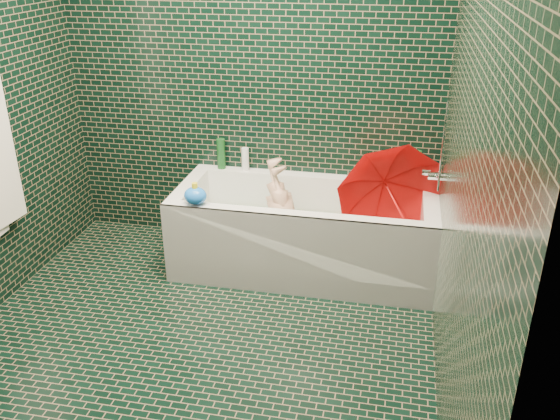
% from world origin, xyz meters
% --- Properties ---
extents(floor, '(2.80, 2.80, 0.00)m').
position_xyz_m(floor, '(0.00, 0.00, 0.00)').
color(floor, black).
rests_on(floor, ground).
extents(wall_back, '(2.80, 0.00, 2.80)m').
position_xyz_m(wall_back, '(0.00, 1.40, 1.25)').
color(wall_back, black).
rests_on(wall_back, floor).
extents(wall_right, '(0.00, 2.80, 2.80)m').
position_xyz_m(wall_right, '(1.30, 0.00, 1.25)').
color(wall_right, black).
rests_on(wall_right, floor).
extents(bathtub, '(1.70, 0.75, 0.55)m').
position_xyz_m(bathtub, '(0.45, 1.01, 0.21)').
color(bathtub, white).
rests_on(bathtub, floor).
extents(bath_mat, '(1.35, 0.47, 0.01)m').
position_xyz_m(bath_mat, '(0.45, 1.02, 0.16)').
color(bath_mat, green).
rests_on(bath_mat, bathtub).
extents(water, '(1.48, 0.53, 0.00)m').
position_xyz_m(water, '(0.45, 1.02, 0.30)').
color(water, silver).
rests_on(water, bathtub).
extents(faucet, '(0.18, 0.19, 0.55)m').
position_xyz_m(faucet, '(1.26, 1.02, 0.77)').
color(faucet, silver).
rests_on(faucet, wall_right).
extents(child, '(0.96, 0.58, 0.37)m').
position_xyz_m(child, '(0.34, 1.02, 0.31)').
color(child, tan).
rests_on(child, bathtub).
extents(umbrella, '(0.92, 0.93, 0.80)m').
position_xyz_m(umbrella, '(1.03, 0.95, 0.56)').
color(umbrella, red).
rests_on(umbrella, bathtub).
extents(soap_bottle_a, '(0.14, 0.14, 0.28)m').
position_xyz_m(soap_bottle_a, '(1.25, 1.35, 0.55)').
color(soap_bottle_a, white).
rests_on(soap_bottle_a, bathtub).
extents(soap_bottle_b, '(0.12, 0.12, 0.21)m').
position_xyz_m(soap_bottle_b, '(1.23, 1.34, 0.55)').
color(soap_bottle_b, '#541C6B').
rests_on(soap_bottle_b, bathtub).
extents(soap_bottle_c, '(0.17, 0.17, 0.17)m').
position_xyz_m(soap_bottle_c, '(1.10, 1.34, 0.55)').
color(soap_bottle_c, '#14461B').
rests_on(soap_bottle_c, bathtub).
extents(bottle_right_tall, '(0.07, 0.07, 0.22)m').
position_xyz_m(bottle_right_tall, '(1.15, 1.35, 0.66)').
color(bottle_right_tall, '#14461B').
rests_on(bottle_right_tall, bathtub).
extents(bottle_right_pump, '(0.06, 0.06, 0.17)m').
position_xyz_m(bottle_right_pump, '(1.22, 1.32, 0.63)').
color(bottle_right_pump, silver).
rests_on(bottle_right_pump, bathtub).
extents(bottle_left_tall, '(0.07, 0.07, 0.22)m').
position_xyz_m(bottle_left_tall, '(-0.21, 1.35, 0.66)').
color(bottle_left_tall, '#14461B').
rests_on(bottle_left_tall, bathtub).
extents(bottle_left_short, '(0.06, 0.06, 0.16)m').
position_xyz_m(bottle_left_short, '(-0.03, 1.35, 0.63)').
color(bottle_left_short, white).
rests_on(bottle_left_short, bathtub).
extents(rubber_duck, '(0.11, 0.08, 0.09)m').
position_xyz_m(rubber_duck, '(1.04, 1.33, 0.59)').
color(rubber_duck, yellow).
rests_on(rubber_duck, bathtub).
extents(bath_toy, '(0.17, 0.15, 0.14)m').
position_xyz_m(bath_toy, '(-0.18, 0.70, 0.61)').
color(bath_toy, blue).
rests_on(bath_toy, bathtub).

